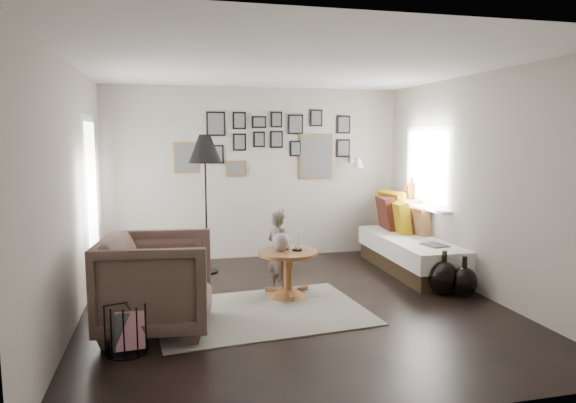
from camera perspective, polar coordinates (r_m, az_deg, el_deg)
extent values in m
plane|color=black|center=(5.81, 0.68, -11.45)|extent=(4.80, 4.80, 0.00)
plane|color=gray|center=(7.88, -3.59, 3.12)|extent=(4.50, 0.00, 4.50)
plane|color=gray|center=(3.28, 11.04, -2.72)|extent=(4.50, 0.00, 4.50)
plane|color=gray|center=(5.44, -22.92, 0.74)|extent=(0.00, 4.80, 4.80)
plane|color=gray|center=(6.46, 20.43, 1.79)|extent=(0.00, 4.80, 4.80)
plane|color=white|center=(5.56, 0.73, 14.87)|extent=(4.80, 4.80, 0.00)
plane|color=white|center=(6.65, -21.03, -0.27)|extent=(0.00, 2.14, 2.14)
plane|color=white|center=(6.65, -21.03, -0.27)|extent=(0.00, 1.88, 1.88)
plane|color=white|center=(6.65, -21.03, -0.27)|extent=(0.00, 1.93, 1.93)
plane|color=white|center=(7.47, 15.26, 3.81)|extent=(0.00, 1.30, 1.30)
plane|color=white|center=(7.47, 15.26, 3.81)|extent=(0.00, 1.14, 1.14)
cube|color=white|center=(7.49, 14.71, -0.54)|extent=(0.15, 1.32, 0.04)
cylinder|color=#8C4C14|center=(7.78, 13.54, 0.96)|extent=(0.10, 0.10, 0.28)
cylinder|color=#8C4C14|center=(7.94, 12.97, 0.87)|extent=(0.08, 0.08, 0.22)
cube|color=brown|center=(7.74, -11.29, 4.77)|extent=(0.35, 0.03, 0.45)
cube|color=black|center=(7.72, -11.29, 4.77)|extent=(0.30, 0.01, 0.40)
cube|color=black|center=(7.76, -8.03, 8.54)|extent=(0.28, 0.03, 0.36)
cube|color=black|center=(7.75, -8.01, 8.54)|extent=(0.23, 0.01, 0.31)
cube|color=black|center=(7.77, -7.97, 5.22)|extent=(0.22, 0.03, 0.28)
cube|color=black|center=(7.75, -7.95, 5.22)|extent=(0.17, 0.01, 0.23)
cube|color=black|center=(7.81, -5.44, 8.94)|extent=(0.20, 0.03, 0.26)
cube|color=black|center=(7.79, -5.42, 8.94)|extent=(0.15, 0.01, 0.21)
cube|color=black|center=(7.80, -5.42, 6.59)|extent=(0.20, 0.03, 0.26)
cube|color=black|center=(7.79, -5.40, 6.59)|extent=(0.15, 0.01, 0.21)
cube|color=black|center=(7.85, -3.25, 8.80)|extent=(0.22, 0.03, 0.18)
cube|color=black|center=(7.84, -3.22, 8.80)|extent=(0.17, 0.01, 0.13)
cube|color=black|center=(7.85, -3.24, 6.90)|extent=(0.18, 0.03, 0.24)
cube|color=black|center=(7.83, -3.21, 6.90)|extent=(0.13, 0.01, 0.19)
cube|color=black|center=(7.91, -1.30, 9.09)|extent=(0.18, 0.03, 0.24)
cube|color=black|center=(7.89, -1.27, 9.09)|extent=(0.13, 0.01, 0.19)
cube|color=black|center=(7.90, -1.29, 6.91)|extent=(0.20, 0.03, 0.26)
cube|color=black|center=(7.89, -1.27, 6.91)|extent=(0.15, 0.01, 0.21)
cube|color=black|center=(7.97, 0.83, 8.57)|extent=(0.24, 0.03, 0.30)
cube|color=black|center=(7.96, 0.86, 8.57)|extent=(0.19, 0.01, 0.25)
cube|color=black|center=(7.97, 0.83, 5.91)|extent=(0.18, 0.03, 0.24)
cube|color=black|center=(7.96, 0.86, 5.91)|extent=(0.13, 0.01, 0.19)
cube|color=brown|center=(8.07, 3.11, 4.99)|extent=(0.55, 0.03, 0.70)
cube|color=black|center=(8.05, 3.14, 4.99)|extent=(0.50, 0.01, 0.65)
cube|color=black|center=(8.07, 3.13, 9.26)|extent=(0.20, 0.03, 0.26)
cube|color=black|center=(8.05, 3.17, 9.26)|extent=(0.15, 0.01, 0.21)
cube|color=black|center=(8.20, 6.18, 8.49)|extent=(0.22, 0.03, 0.28)
cube|color=black|center=(8.19, 6.22, 8.49)|extent=(0.17, 0.01, 0.23)
cube|color=black|center=(8.20, 6.14, 5.91)|extent=(0.22, 0.03, 0.28)
cube|color=black|center=(8.18, 6.18, 5.90)|extent=(0.17, 0.01, 0.23)
cube|color=brown|center=(7.81, -5.74, 3.65)|extent=(0.30, 0.03, 0.24)
cube|color=black|center=(7.79, -5.73, 3.64)|extent=(0.25, 0.01, 0.19)
cube|color=white|center=(8.25, 7.15, 4.65)|extent=(0.06, 0.04, 0.10)
cylinder|color=white|center=(8.13, 7.45, 4.75)|extent=(0.02, 0.24, 0.02)
cone|color=white|center=(8.01, 7.77, 4.28)|extent=(0.18, 0.18, 0.14)
cube|color=beige|center=(5.58, -2.96, -12.19)|extent=(2.32, 1.73, 0.01)
cone|color=brown|center=(6.09, 0.02, -10.09)|extent=(0.52, 0.52, 0.10)
cylinder|color=brown|center=(6.02, 0.02, -8.02)|extent=(0.11, 0.11, 0.40)
cylinder|color=brown|center=(5.96, 0.02, -5.71)|extent=(0.70, 0.70, 0.04)
ellipsoid|color=black|center=(5.94, -0.78, -4.49)|extent=(0.20, 0.20, 0.22)
cylinder|color=black|center=(5.91, -0.78, -3.26)|extent=(0.06, 0.06, 0.04)
cylinder|color=black|center=(5.98, 1.05, -5.37)|extent=(0.12, 0.12, 0.02)
cube|color=black|center=(7.40, 13.97, -6.64)|extent=(0.88, 2.03, 0.23)
cube|color=silver|center=(7.35, 14.02, -4.86)|extent=(0.95, 2.09, 0.25)
cube|color=#9F7409|center=(8.02, 11.52, -0.94)|extent=(0.32, 0.62, 0.59)
cube|color=#3E1913|center=(7.87, 10.86, -1.32)|extent=(0.30, 0.55, 0.53)
cube|color=brown|center=(7.84, 13.21, -1.49)|extent=(0.37, 0.55, 0.51)
cube|color=#9F7409|center=(7.61, 12.28, -1.80)|extent=(0.27, 0.51, 0.49)
cube|color=brown|center=(7.52, 14.07, -2.12)|extent=(0.30, 0.48, 0.44)
cube|color=black|center=(6.84, 15.98, -4.67)|extent=(0.28, 0.35, 0.02)
imported|color=brown|center=(5.11, -14.33, -8.79)|extent=(1.15, 1.12, 0.94)
cube|color=white|center=(5.16, -13.99, -8.52)|extent=(0.49, 0.50, 0.19)
cylinder|color=black|center=(7.22, -8.95, -7.68)|extent=(0.29, 0.29, 0.03)
cylinder|color=black|center=(7.05, -9.08, -1.20)|extent=(0.03, 0.03, 1.68)
cone|color=black|center=(6.98, -9.22, 5.82)|extent=(0.44, 0.44, 0.38)
cube|color=black|center=(4.78, -17.53, -13.46)|extent=(0.26, 0.22, 0.34)
cube|color=white|center=(4.76, -17.14, -13.55)|extent=(0.25, 0.11, 0.34)
ellipsoid|color=black|center=(6.38, 16.90, -8.16)|extent=(0.35, 0.35, 0.41)
cylinder|color=black|center=(6.32, 16.99, -5.83)|extent=(0.06, 0.06, 0.12)
ellipsoid|color=black|center=(6.39, 18.95, -8.44)|extent=(0.31, 0.31, 0.36)
cylinder|color=black|center=(6.33, 19.04, -6.34)|extent=(0.06, 0.06, 0.12)
imported|color=#534541|center=(6.12, -1.01, -5.67)|extent=(0.39, 0.43, 0.99)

